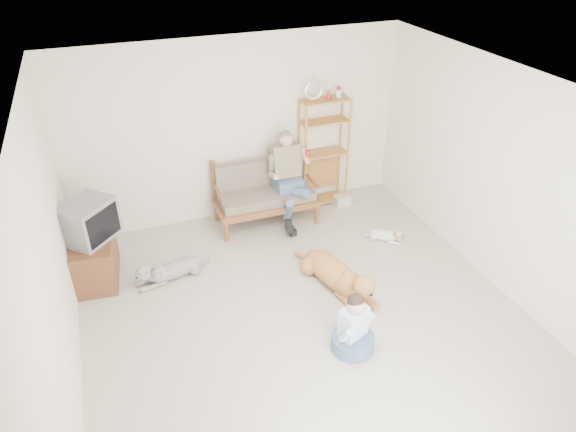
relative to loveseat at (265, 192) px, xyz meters
name	(u,v)px	position (x,y,z in m)	size (l,w,h in m)	color
floor	(309,324)	(-0.26, -2.36, -0.49)	(5.50, 5.50, 0.00)	beige
ceiling	(316,99)	(-0.26, -2.36, 2.21)	(5.50, 5.50, 0.00)	silver
wall_back	(238,130)	(-0.26, 0.39, 0.86)	(5.00, 5.00, 0.00)	silver
wall_left	(49,282)	(-2.76, -2.36, 0.86)	(5.50, 5.50, 0.00)	silver
wall_right	(509,185)	(2.24, -2.36, 0.86)	(5.50, 5.50, 0.00)	silver
loveseat	(265,192)	(0.00, 0.00, 0.00)	(1.51, 0.73, 0.95)	brown
man	(289,185)	(0.31, -0.22, 0.16)	(0.54, 0.77, 1.24)	#496087
etagere	(323,152)	(1.03, 0.19, 0.40)	(0.77, 0.34, 2.02)	#A77534
book_stack	(342,200)	(1.30, -0.01, -0.41)	(0.24, 0.18, 0.16)	white
tv_stand	(95,259)	(-2.49, -0.57, -0.19)	(0.59, 0.95, 0.60)	brown
crt_tv	(88,221)	(-2.45, -0.56, 0.37)	(0.77, 0.77, 0.51)	slate
wall_outlet	(160,209)	(-1.51, 0.38, -0.19)	(0.12, 0.02, 0.08)	silver
golden_retriever	(339,276)	(0.34, -1.88, -0.30)	(0.61, 1.49, 0.46)	#A47339
shaggy_dog	(168,271)	(-1.63, -0.93, -0.35)	(1.07, 0.42, 0.32)	beige
terrier	(388,235)	(1.46, -1.17, -0.39)	(0.48, 0.45, 0.23)	silver
child	(353,329)	(0.04, -2.85, -0.22)	(0.47, 0.47, 0.74)	#496087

